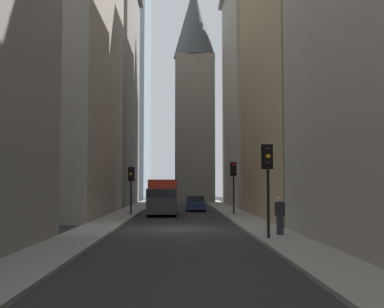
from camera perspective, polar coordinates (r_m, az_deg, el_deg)
ground_plane at (r=26.72m, az=-1.45°, el=-8.91°), size 135.00×135.00×0.00m
sidewalk_right at (r=27.10m, az=-11.12°, el=-8.63°), size 90.00×2.20×0.14m
sidewalk_left at (r=27.09m, az=8.23°, el=-8.66°), size 90.00×2.20×0.14m
building_left_midfar at (r=38.08m, az=15.21°, el=13.06°), size 18.13×10.00×26.64m
building_left_far at (r=57.68m, az=9.34°, el=9.08°), size 16.64×10.50×30.22m
building_right_far at (r=59.49m, az=-11.77°, el=9.12°), size 15.16×10.50×31.04m
building_right_midfar at (r=40.94m, az=-16.85°, el=13.72°), size 17.26×10.00×29.14m
glass_tower_distant at (r=87.17m, az=-10.00°, el=15.91°), size 16.79×14.00×63.12m
church_spire at (r=64.86m, az=0.29°, el=7.97°), size 5.66×5.66×29.74m
delivery_truck at (r=38.76m, az=-3.50°, el=-5.11°), size 6.46×2.25×2.84m
sedan_navy at (r=44.85m, az=0.39°, el=-5.94°), size 4.30×1.78×1.42m
traffic_light_foreground at (r=21.12m, az=9.02°, el=-1.73°), size 0.43×0.52×4.08m
traffic_light_midblock at (r=37.97m, az=4.97°, el=-2.58°), size 0.43×0.52×4.10m
traffic_light_far_junction at (r=37.55m, az=-7.27°, el=-3.04°), size 0.43×0.52×3.68m
pedestrian at (r=22.59m, az=10.41°, el=-7.00°), size 0.26×0.44×1.77m
discarded_bottle at (r=32.08m, az=-8.44°, el=-7.55°), size 0.07×0.07×0.27m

